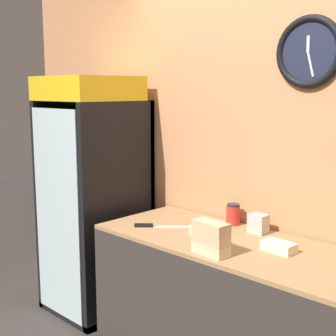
{
  "coord_description": "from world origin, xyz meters",
  "views": [
    {
      "loc": [
        1.55,
        -1.28,
        1.75
      ],
      "look_at": [
        -0.59,
        0.95,
        1.23
      ],
      "focal_mm": 50.0,
      "sensor_mm": 36.0,
      "label": 1
    }
  ],
  "objects": [
    {
      "name": "beverage_cooler",
      "position": [
        -1.36,
        0.96,
        1.01
      ],
      "size": [
        0.65,
        0.7,
        1.85
      ],
      "color": "black",
      "rests_on": "ground_plane"
    },
    {
      "name": "chefs_knife",
      "position": [
        -0.56,
        0.79,
        0.87
      ],
      "size": [
        0.3,
        0.29,
        0.02
      ],
      "color": "silver",
      "rests_on": "prep_counter"
    },
    {
      "name": "napkin_dispenser",
      "position": [
        0.0,
        1.15,
        0.92
      ],
      "size": [
        0.11,
        0.09,
        0.12
      ],
      "color": "#B7B2AD",
      "rests_on": "prep_counter"
    },
    {
      "name": "sandwich_flat_right",
      "position": [
        -0.21,
        0.9,
        0.89
      ],
      "size": [
        0.22,
        0.16,
        0.06
      ],
      "color": "beige",
      "rests_on": "prep_counter"
    },
    {
      "name": "sandwich_stack_middle",
      "position": [
        0.03,
        0.64,
        0.95
      ],
      "size": [
        0.22,
        0.11,
        0.06
      ],
      "color": "tan",
      "rests_on": "sandwich_stack_bottom"
    },
    {
      "name": "sandwich_stack_top",
      "position": [
        0.03,
        0.64,
        1.01
      ],
      "size": [
        0.22,
        0.12,
        0.06
      ],
      "color": "tan",
      "rests_on": "sandwich_stack_middle"
    },
    {
      "name": "condiment_jar",
      "position": [
        -0.22,
        1.19,
        0.93
      ],
      "size": [
        0.09,
        0.09,
        0.14
      ],
      "color": "#B72D23",
      "rests_on": "prep_counter"
    },
    {
      "name": "prep_counter",
      "position": [
        0.0,
        0.91,
        0.43
      ],
      "size": [
        1.78,
        0.71,
        0.86
      ],
      "color": "#332D28",
      "rests_on": "ground_plane"
    },
    {
      "name": "sandwich_flat_left",
      "position": [
        0.27,
        0.94,
        0.89
      ],
      "size": [
        0.19,
        0.11,
        0.06
      ],
      "color": "beige",
      "rests_on": "prep_counter"
    },
    {
      "name": "sandwich_stack_bottom",
      "position": [
        0.03,
        0.64,
        0.89
      ],
      "size": [
        0.22,
        0.11,
        0.06
      ],
      "color": "beige",
      "rests_on": "prep_counter"
    },
    {
      "name": "wall_back",
      "position": [
        0.0,
        1.31,
        1.36
      ],
      "size": [
        5.2,
        0.1,
        2.7
      ],
      "color": "tan",
      "rests_on": "ground_plane"
    }
  ]
}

